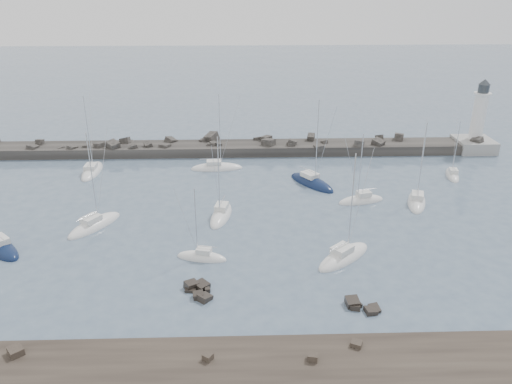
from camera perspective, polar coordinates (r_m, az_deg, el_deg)
ground at (r=62.25m, az=-2.99°, el=-6.94°), size 400.00×400.00×0.00m
rock_cluster_near at (r=55.33m, az=-6.61°, el=-11.24°), size 3.50×4.28×1.66m
rock_cluster_far at (r=53.86m, az=11.75°, el=-12.73°), size 3.48×2.81×1.50m
breakwater at (r=97.26m, az=-7.03°, el=4.60°), size 115.00×7.41×4.95m
lighthouse at (r=106.19m, az=23.77°, el=5.97°), size 7.00×7.00×14.60m
sailboat_1 at (r=91.47m, az=-18.22°, el=2.22°), size 2.90×9.16×14.35m
sailboat_3 at (r=71.70m, az=-17.98°, el=-3.68°), size 7.19×9.09×14.24m
sailboat_4 at (r=88.76m, az=-4.52°, el=2.73°), size 9.31×3.32×14.39m
sailboat_5 at (r=61.26m, az=-6.21°, el=-7.45°), size 6.49×3.27×10.07m
sailboat_6 at (r=71.12m, az=-4.01°, el=-2.71°), size 4.11×8.52×13.15m
sailboat_7 at (r=61.86m, az=9.98°, el=-7.35°), size 8.60×8.14×14.37m
sailboat_8 at (r=82.51m, az=6.37°, el=1.02°), size 8.01×9.70×15.37m
sailboat_9 at (r=77.21m, az=11.92°, el=-1.00°), size 7.58×3.84×11.73m
sailboat_10 at (r=78.98m, az=17.87°, el=-1.09°), size 5.07×8.76×13.40m
sailboat_12 at (r=91.51m, az=21.51°, el=1.76°), size 3.28×6.69×10.35m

